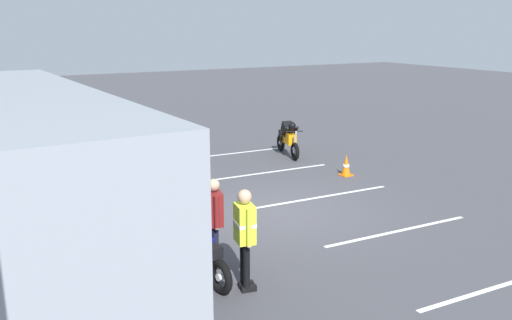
# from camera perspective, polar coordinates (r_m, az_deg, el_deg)

# --- Properties ---
(ground_plane) EXTENTS (80.00, 80.00, 0.00)m
(ground_plane) POSITION_cam_1_polar(r_m,az_deg,el_deg) (12.86, 2.13, -5.50)
(ground_plane) COLOR #424247
(tour_bus) EXTENTS (9.40, 2.91, 3.25)m
(tour_bus) POSITION_cam_1_polar(r_m,az_deg,el_deg) (10.11, -23.36, -2.38)
(tour_bus) COLOR #8C939E
(tour_bus) RESTS_ON ground_plane
(spectator_far_left) EXTENTS (0.58, 0.37, 1.76)m
(spectator_far_left) POSITION_cam_1_polar(r_m,az_deg,el_deg) (8.84, -1.20, -7.51)
(spectator_far_left) COLOR black
(spectator_far_left) RESTS_ON ground_plane
(spectator_left) EXTENTS (0.57, 0.38, 1.68)m
(spectator_left) POSITION_cam_1_polar(r_m,az_deg,el_deg) (9.72, -4.46, -5.91)
(spectator_left) COLOR black
(spectator_left) RESTS_ON ground_plane
(spectator_centre) EXTENTS (0.57, 0.38, 1.74)m
(spectator_centre) POSITION_cam_1_polar(r_m,az_deg,el_deg) (10.63, -7.59, -3.99)
(spectator_centre) COLOR black
(spectator_centre) RESTS_ON ground_plane
(spectator_right) EXTENTS (0.58, 0.34, 1.67)m
(spectator_right) POSITION_cam_1_polar(r_m,az_deg,el_deg) (11.74, -9.55, -2.55)
(spectator_right) COLOR black
(spectator_right) RESTS_ON ground_plane
(spectator_far_right) EXTENTS (0.58, 0.34, 1.69)m
(spectator_far_right) POSITION_cam_1_polar(r_m,az_deg,el_deg) (12.63, -11.53, -1.38)
(spectator_far_right) COLOR black
(spectator_far_right) RESTS_ON ground_plane
(parked_motorcycle_silver) EXTENTS (2.04, 0.61, 0.99)m
(parked_motorcycle_silver) POSITION_cam_1_polar(r_m,az_deg,el_deg) (9.50, -6.31, -9.75)
(parked_motorcycle_silver) COLOR black
(parked_motorcycle_silver) RESTS_ON ground_plane
(stunt_motorcycle) EXTENTS (2.03, 0.73, 1.23)m
(stunt_motorcycle) POSITION_cam_1_polar(r_m,az_deg,el_deg) (18.23, 3.41, 2.35)
(stunt_motorcycle) COLOR black
(stunt_motorcycle) RESTS_ON ground_plane
(traffic_cone) EXTENTS (0.34, 0.34, 0.63)m
(traffic_cone) POSITION_cam_1_polar(r_m,az_deg,el_deg) (16.06, 9.55, -0.56)
(traffic_cone) COLOR orange
(traffic_cone) RESTS_ON ground_plane
(bay_line_a) EXTENTS (0.27, 4.29, 0.01)m
(bay_line_a) POSITION_cam_1_polar(r_m,az_deg,el_deg) (10.48, 25.50, -11.65)
(bay_line_a) COLOR white
(bay_line_a) RESTS_ON ground_plane
(bay_line_b) EXTENTS (0.25, 3.81, 0.01)m
(bay_line_b) POSITION_cam_1_polar(r_m,az_deg,el_deg) (12.08, 14.86, -7.29)
(bay_line_b) COLOR white
(bay_line_b) RESTS_ON ground_plane
(bay_line_c) EXTENTS (0.26, 4.02, 0.01)m
(bay_line_c) POSITION_cam_1_polar(r_m,az_deg,el_deg) (14.05, 7.10, -3.88)
(bay_line_c) COLOR white
(bay_line_c) RESTS_ON ground_plane
(bay_line_d) EXTENTS (0.26, 4.03, 0.01)m
(bay_line_d) POSITION_cam_1_polar(r_m,az_deg,el_deg) (16.24, 1.37, -1.30)
(bay_line_d) COLOR white
(bay_line_d) RESTS_ON ground_plane
(bay_line_e) EXTENTS (0.25, 3.94, 0.01)m
(bay_line_e) POSITION_cam_1_polar(r_m,az_deg,el_deg) (18.58, -2.95, 0.66)
(bay_line_e) COLOR white
(bay_line_e) RESTS_ON ground_plane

